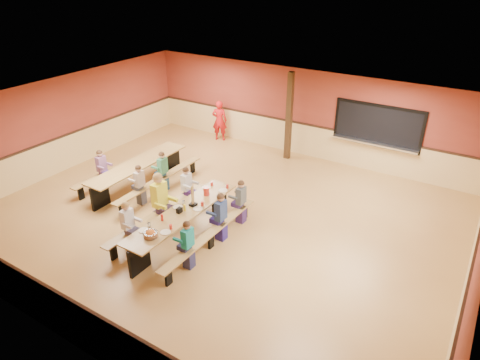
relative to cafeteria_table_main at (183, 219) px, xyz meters
The scene contains 23 objects.
ground 1.41m from the cafeteria_table_main, 80.65° to the left, with size 12.00×12.00×0.00m, color #A0743C.
room_envelope 1.32m from the cafeteria_table_main, 80.65° to the left, with size 12.04×10.04×3.02m.
kitchen_pass_through 6.93m from the cafeteria_table_main, 65.78° to the left, with size 2.78×0.28×1.38m.
structural_post 5.78m from the cafeteria_table_main, 89.87° to the left, with size 0.18×0.18×3.00m, color #301F10.
cafeteria_table_main is the anchor object (origin of this frame).
cafeteria_table_second 3.24m from the cafeteria_table_main, 153.08° to the left, with size 1.91×3.70×0.74m.
seated_child_white_left 1.31m from the cafeteria_table_main, 128.99° to the right, with size 0.39×0.32×1.24m, color white, non-canonical shape.
seated_adult_yellow 0.86m from the cafeteria_table_main, behind, with size 0.51×0.41×1.49m, color #F3F532, non-canonical shape.
seated_child_grey_left 1.45m from the cafeteria_table_main, 124.72° to the left, with size 0.37×0.31×1.22m, color silver, non-canonical shape.
seated_child_teal_right 1.19m from the cafeteria_table_main, 45.84° to the right, with size 0.36×0.30×1.19m, color #148082, non-canonical shape.
seated_child_navy_right 0.94m from the cafeteria_table_main, 27.93° to the left, with size 0.39×0.32×1.26m, color navy, non-canonical shape.
seated_child_char_right 1.59m from the cafeteria_table_main, 58.74° to the left, with size 0.36×0.30×1.20m, color #444A4D, non-canonical shape.
seated_child_purple_sec 3.80m from the cafeteria_table_main, 168.18° to the left, with size 0.37×0.30×1.21m, color #82547D, non-canonical shape.
seated_child_green_sec 2.63m from the cafeteria_table_main, 141.70° to the left, with size 0.37×0.31×1.22m, color #397F57, non-canonical shape.
seated_child_tan_sec 2.17m from the cafeteria_table_main, 162.12° to the left, with size 0.35×0.29×1.18m, color #BBA696, non-canonical shape.
standing_woman 6.54m from the cafeteria_table_main, 116.67° to the left, with size 0.56×0.37×1.54m, color red.
punch_pitcher 1.04m from the cafeteria_table_main, 89.92° to the left, with size 0.16×0.16×0.22m, color red.
chip_bowl 1.23m from the cafeteria_table_main, 86.76° to the right, with size 0.32×0.32×0.15m, color orange, non-canonical shape.
napkin_dispenser 0.29m from the cafeteria_table_main, 120.62° to the right, with size 0.10×0.14×0.13m, color black.
condiment_mustard 0.31m from the cafeteria_table_main, 76.48° to the left, with size 0.06×0.06×0.17m, color yellow.
condiment_ketchup 0.66m from the cafeteria_table_main, 105.10° to the right, with size 0.06×0.06×0.17m, color #B2140F.
table_paddle 0.51m from the cafeteria_table_main, 84.37° to the left, with size 0.16×0.16×0.56m.
place_settings 0.27m from the cafeteria_table_main, 75.96° to the left, with size 0.65×3.30×0.11m, color beige, non-canonical shape.
Camera 1 is at (5.67, -8.05, 6.19)m, focal length 32.00 mm.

